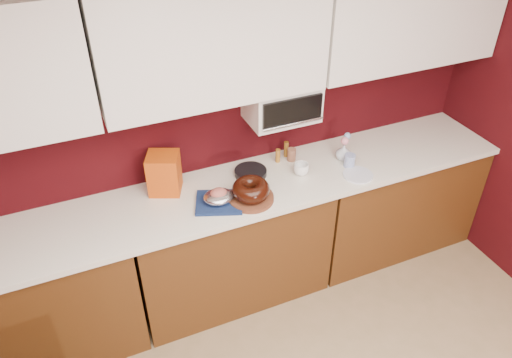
{
  "coord_description": "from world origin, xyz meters",
  "views": [
    {
      "loc": [
        -0.85,
        -0.48,
        2.83
      ],
      "look_at": [
        0.16,
        1.84,
        1.02
      ],
      "focal_mm": 35.0,
      "sensor_mm": 36.0,
      "label": 1
    }
  ],
  "objects": [
    {
      "name": "flower_blue",
      "position": [
        0.91,
        2.0,
        1.07
      ],
      "size": [
        0.05,
        0.05,
        0.05
      ],
      "primitive_type": "sphere",
      "color": "#7DA1C8",
      "rests_on": "flower_vase"
    },
    {
      "name": "amber_bottle",
      "position": [
        0.45,
        2.13,
        0.95
      ],
      "size": [
        0.03,
        0.03,
        0.1
      ],
      "primitive_type": "cylinder",
      "rotation": [
        0.0,
        0.0,
        -0.03
      ],
      "color": "#98601B",
      "rests_on": "countertop"
    },
    {
      "name": "amber_bottle_tall",
      "position": [
        0.53,
        2.17,
        0.96
      ],
      "size": [
        0.04,
        0.04,
        0.12
      ],
      "primitive_type": "cylinder",
      "rotation": [
        0.0,
        0.0,
        -0.35
      ],
      "color": "brown",
      "rests_on": "countertop"
    },
    {
      "name": "toaster_oven",
      "position": [
        0.45,
        2.1,
        1.38
      ],
      "size": [
        0.45,
        0.3,
        0.25
      ],
      "primitive_type": "cube",
      "color": "white",
      "rests_on": "upper_cabinet_center"
    },
    {
      "name": "foil_ham_nest",
      "position": [
        -0.09,
        1.84,
        0.96
      ],
      "size": [
        0.2,
        0.17,
        0.07
      ],
      "primitive_type": "ellipsoid",
      "rotation": [
        0.0,
        0.0,
        0.05
      ],
      "color": "silver",
      "rests_on": "navy_towel"
    },
    {
      "name": "coffee_mug",
      "position": [
        0.52,
        1.93,
        0.95
      ],
      "size": [
        0.1,
        0.1,
        0.1
      ],
      "primitive_type": "imported",
      "rotation": [
        0.0,
        0.0,
        0.1
      ],
      "color": "white",
      "rests_on": "countertop"
    },
    {
      "name": "toaster_oven_handle",
      "position": [
        0.45,
        1.93,
        1.3
      ],
      "size": [
        0.42,
        0.02,
        0.02
      ],
      "primitive_type": "cylinder",
      "rotation": [
        0.0,
        1.57,
        0.0
      ],
      "color": "silver",
      "rests_on": "toaster_oven"
    },
    {
      "name": "base_cabinet_center",
      "position": [
        0.0,
        1.94,
        0.43
      ],
      "size": [
        1.31,
        0.58,
        0.86
      ],
      "primitive_type": "cube",
      "color": "#512C10",
      "rests_on": "floor"
    },
    {
      "name": "wall_back",
      "position": [
        0.0,
        2.25,
        1.25
      ],
      "size": [
        4.0,
        0.02,
        2.5
      ],
      "primitive_type": "cube",
      "color": "#38070B",
      "rests_on": "floor"
    },
    {
      "name": "blue_jar",
      "position": [
        0.87,
        1.88,
        0.95
      ],
      "size": [
        0.08,
        0.08,
        0.09
      ],
      "primitive_type": "cylinder",
      "rotation": [
        0.0,
        0.0,
        0.04
      ],
      "color": "#1C409C",
      "rests_on": "countertop"
    },
    {
      "name": "flower_vase",
      "position": [
        0.88,
        1.98,
        0.96
      ],
      "size": [
        0.1,
        0.1,
        0.13
      ],
      "primitive_type": "imported",
      "rotation": [
        0.0,
        0.0,
        0.14
      ],
      "color": "silver",
      "rests_on": "countertop"
    },
    {
      "name": "upper_cabinet_center",
      "position": [
        0.0,
        2.08,
        1.85
      ],
      "size": [
        1.31,
        0.33,
        0.7
      ],
      "primitive_type": "cube",
      "color": "white",
      "rests_on": "wall_back"
    },
    {
      "name": "base_cabinet_right",
      "position": [
        1.33,
        1.94,
        0.43
      ],
      "size": [
        1.31,
        0.58,
        0.86
      ],
      "primitive_type": "cube",
      "color": "#512C10",
      "rests_on": "floor"
    },
    {
      "name": "paper_cup",
      "position": [
        0.54,
        2.11,
        0.95
      ],
      "size": [
        0.07,
        0.07,
        0.09
      ],
      "primitive_type": "cylinder",
      "rotation": [
        0.0,
        0.0,
        0.17
      ],
      "color": "brown",
      "rests_on": "countertop"
    },
    {
      "name": "toaster_oven_door",
      "position": [
        0.45,
        1.94,
        1.38
      ],
      "size": [
        0.4,
        0.02,
        0.18
      ],
      "primitive_type": "cube",
      "color": "black",
      "rests_on": "toaster_oven"
    },
    {
      "name": "china_plate",
      "position": [
        0.87,
        1.76,
        0.91
      ],
      "size": [
        0.27,
        0.27,
        0.01
      ],
      "primitive_type": "cylinder",
      "rotation": [
        0.0,
        0.0,
        -0.41
      ],
      "color": "white",
      "rests_on": "countertop"
    },
    {
      "name": "roasted_ham",
      "position": [
        -0.09,
        1.84,
        0.98
      ],
      "size": [
        0.11,
        0.09,
        0.07
      ],
      "primitive_type": "ellipsoid",
      "rotation": [
        0.0,
        0.0,
        -0.01
      ],
      "color": "#BA5F55",
      "rests_on": "foil_ham_nest"
    },
    {
      "name": "flower_pink",
      "position": [
        0.88,
        1.98,
        1.05
      ],
      "size": [
        0.05,
        0.05,
        0.05
      ],
      "primitive_type": "sphere",
      "color": "pink",
      "rests_on": "flower_vase"
    },
    {
      "name": "upper_cabinet_right",
      "position": [
        1.33,
        2.08,
        1.85
      ],
      "size": [
        1.31,
        0.33,
        0.7
      ],
      "primitive_type": "cube",
      "color": "white",
      "rests_on": "wall_back"
    },
    {
      "name": "pandoro_box",
      "position": [
        -0.36,
        2.11,
        1.03
      ],
      "size": [
        0.25,
        0.24,
        0.27
      ],
      "primitive_type": "cube",
      "rotation": [
        0.0,
        0.0,
        -0.41
      ],
      "color": "#AB280B",
      "rests_on": "countertop"
    },
    {
      "name": "bundt_cake",
      "position": [
        0.11,
        1.8,
        0.98
      ],
      "size": [
        0.31,
        0.31,
        0.1
      ],
      "primitive_type": "torus",
      "rotation": [
        0.0,
        0.0,
        0.4
      ],
      "color": "black",
      "rests_on": "cake_base"
    },
    {
      "name": "countertop",
      "position": [
        0.0,
        1.94,
        0.88
      ],
      "size": [
        4.0,
        0.62,
        0.04
      ],
      "primitive_type": "cube",
      "color": "silver",
      "rests_on": "base_cabinet_center"
    },
    {
      "name": "dark_pan",
      "position": [
        0.21,
        2.05,
        0.92
      ],
      "size": [
        0.25,
        0.25,
        0.04
      ],
      "primitive_type": "cylinder",
      "rotation": [
        0.0,
        0.0,
        0.14
      ],
      "color": "black",
      "rests_on": "countertop"
    },
    {
      "name": "navy_towel",
      "position": [
        -0.09,
        1.84,
        0.91
      ],
      "size": [
        0.35,
        0.33,
        0.02
      ],
      "primitive_type": "cube",
      "rotation": [
        0.0,
        0.0,
        -0.36
      ],
      "color": "navy",
      "rests_on": "countertop"
    },
    {
      "name": "base_cabinet_left",
      "position": [
        -1.33,
        1.94,
        0.43
      ],
      "size": [
        1.31,
        0.58,
        0.86
      ],
      "primitive_type": "cube",
      "color": "#512C10",
      "rests_on": "floor"
    },
    {
      "name": "cake_base",
      "position": [
        0.11,
        1.8,
        0.91
      ],
      "size": [
        0.38,
        0.38,
        0.03
      ],
      "primitive_type": "cylinder",
      "rotation": [
        0.0,
        0.0,
        -0.38
      ],
      "color": "brown",
      "rests_on": "countertop"
    }
  ]
}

